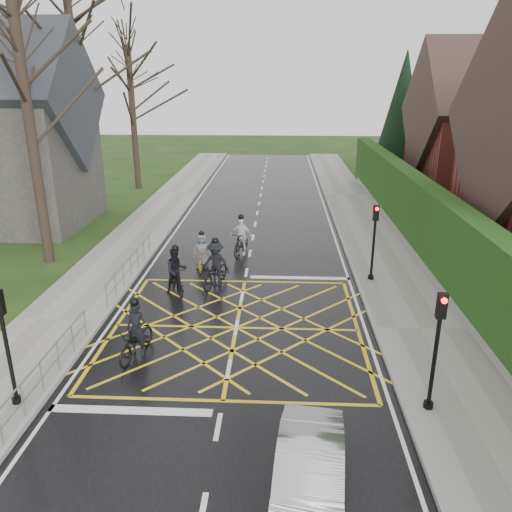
# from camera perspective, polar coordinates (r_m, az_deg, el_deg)

# --- Properties ---
(ground) EXTENTS (120.00, 120.00, 0.00)m
(ground) POSITION_cam_1_polar(r_m,az_deg,el_deg) (16.69, -2.27, -8.20)
(ground) COLOR black
(ground) RESTS_ON ground
(road) EXTENTS (9.00, 80.00, 0.01)m
(road) POSITION_cam_1_polar(r_m,az_deg,el_deg) (16.69, -2.27, -8.19)
(road) COLOR black
(road) RESTS_ON ground
(sidewalk_right) EXTENTS (3.00, 80.00, 0.15)m
(sidewalk_right) POSITION_cam_1_polar(r_m,az_deg,el_deg) (17.23, 18.24, -8.04)
(sidewalk_right) COLOR gray
(sidewalk_right) RESTS_ON ground
(sidewalk_left) EXTENTS (3.00, 80.00, 0.15)m
(sidewalk_left) POSITION_cam_1_polar(r_m,az_deg,el_deg) (18.16, -21.64, -6.99)
(sidewalk_left) COLOR gray
(sidewalk_left) RESTS_ON ground
(stone_wall) EXTENTS (0.50, 38.00, 0.70)m
(stone_wall) POSITION_cam_1_polar(r_m,az_deg,el_deg) (22.90, 18.80, -0.43)
(stone_wall) COLOR slate
(stone_wall) RESTS_ON ground
(hedge) EXTENTS (0.90, 38.00, 2.80)m
(hedge) POSITION_cam_1_polar(r_m,az_deg,el_deg) (22.40, 19.29, 3.78)
(hedge) COLOR #0E350E
(hedge) RESTS_ON stone_wall
(house_far) EXTENTS (9.80, 8.80, 10.30)m
(house_far) POSITION_cam_1_polar(r_m,az_deg,el_deg) (35.50, 25.54, 12.20)
(house_far) COLOR maroon
(house_far) RESTS_ON ground
(conifer) EXTENTS (4.60, 4.60, 10.00)m
(conifer) POSITION_cam_1_polar(r_m,az_deg,el_deg) (41.86, 16.31, 15.01)
(conifer) COLOR black
(conifer) RESTS_ON ground
(church) EXTENTS (8.80, 7.80, 11.00)m
(church) POSITION_cam_1_polar(r_m,az_deg,el_deg) (30.72, -26.90, 12.21)
(church) COLOR #2D2B28
(church) RESTS_ON ground
(tree_near) EXTENTS (9.24, 9.24, 11.44)m
(tree_near) POSITION_cam_1_polar(r_m,az_deg,el_deg) (23.16, -25.14, 18.18)
(tree_near) COLOR black
(tree_near) RESTS_ON ground
(tree_mid) EXTENTS (10.08, 10.08, 12.48)m
(tree_mid) POSITION_cam_1_polar(r_m,az_deg,el_deg) (30.89, -20.07, 20.06)
(tree_mid) COLOR black
(tree_mid) RESTS_ON ground
(tree_far) EXTENTS (8.40, 8.40, 10.40)m
(tree_far) POSITION_cam_1_polar(r_m,az_deg,el_deg) (38.23, -14.12, 18.14)
(tree_far) COLOR black
(tree_far) RESTS_ON ground
(railing_south) EXTENTS (0.05, 5.04, 1.03)m
(railing_south) POSITION_cam_1_polar(r_m,az_deg,el_deg) (14.52, -22.56, -10.88)
(railing_south) COLOR slate
(railing_south) RESTS_ON ground
(railing_north) EXTENTS (0.05, 6.04, 1.03)m
(railing_north) POSITION_cam_1_polar(r_m,az_deg,el_deg) (20.86, -14.16, -0.62)
(railing_north) COLOR slate
(railing_north) RESTS_ON ground
(traffic_light_ne) EXTENTS (0.24, 0.31, 3.21)m
(traffic_light_ne) POSITION_cam_1_polar(r_m,az_deg,el_deg) (20.21, 13.29, 1.43)
(traffic_light_ne) COLOR black
(traffic_light_ne) RESTS_ON ground
(traffic_light_se) EXTENTS (0.24, 0.31, 3.21)m
(traffic_light_se) POSITION_cam_1_polar(r_m,az_deg,el_deg) (12.71, 19.81, -10.45)
(traffic_light_se) COLOR black
(traffic_light_se) RESTS_ON ground
(traffic_light_sw) EXTENTS (0.24, 0.31, 3.21)m
(traffic_light_sw) POSITION_cam_1_polar(r_m,az_deg,el_deg) (13.55, -26.53, -9.50)
(traffic_light_sw) COLOR black
(traffic_light_sw) RESTS_ON ground
(cyclist_rear) EXTENTS (1.09, 2.02, 1.87)m
(cyclist_rear) POSITION_cam_1_polar(r_m,az_deg,el_deg) (15.25, -13.49, -9.06)
(cyclist_rear) COLOR black
(cyclist_rear) RESTS_ON ground
(cyclist_back) EXTENTS (1.29, 1.96, 1.92)m
(cyclist_back) POSITION_cam_1_polar(r_m,az_deg,el_deg) (19.28, -9.09, -2.13)
(cyclist_back) COLOR black
(cyclist_back) RESTS_ON ground
(cyclist_mid) EXTENTS (1.33, 2.17, 1.99)m
(cyclist_mid) POSITION_cam_1_polar(r_m,az_deg,el_deg) (19.73, -4.63, -1.41)
(cyclist_mid) COLOR black
(cyclist_mid) RESTS_ON ground
(cyclist_front) EXTENTS (1.11, 2.00, 1.93)m
(cyclist_front) POSITION_cam_1_polar(r_m,az_deg,el_deg) (23.19, -1.72, 1.83)
(cyclist_front) COLOR black
(cyclist_front) RESTS_ON ground
(cyclist_lead) EXTENTS (0.77, 1.74, 1.66)m
(cyclist_lead) POSITION_cam_1_polar(r_m,az_deg,el_deg) (21.69, -6.19, 0.07)
(cyclist_lead) COLOR #B77E16
(cyclist_lead) RESTS_ON ground
(car) EXTENTS (1.67, 3.85, 1.23)m
(car) POSITION_cam_1_polar(r_m,az_deg,el_deg) (10.45, 6.08, -23.76)
(car) COLOR #AEAFB5
(car) RESTS_ON ground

